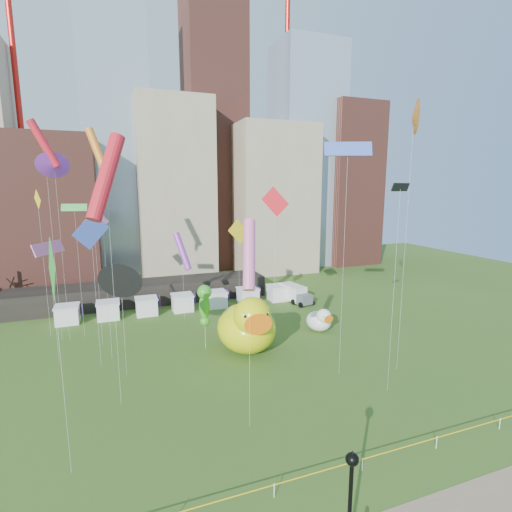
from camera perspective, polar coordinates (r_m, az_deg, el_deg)
name	(u,v)px	position (r m, az deg, el deg)	size (l,w,h in m)	color
ground	(274,497)	(26.09, 2.70, -32.10)	(160.00, 160.00, 0.00)	#35571B
skyline	(163,167)	(79.50, -13.59, 12.67)	(101.00, 23.00, 68.00)	brown
crane_left	(15,13)	(87.85, -32.09, 28.23)	(23.00, 1.00, 76.00)	red
crane_right	(291,50)	(95.03, 5.19, 28.09)	(23.00, 1.00, 76.00)	red
pavilion	(143,292)	(61.91, -16.40, -5.20)	(38.00, 6.00, 3.20)	black
vendor_tents	(183,303)	(56.84, -10.83, -6.85)	(33.24, 2.80, 2.40)	white
caution_tape	(274,487)	(25.63, 2.71, -30.97)	(50.00, 0.06, 0.90)	white
big_duck	(248,325)	(41.61, -1.24, -10.24)	(6.81, 8.84, 6.64)	#D6DC0B
small_duck	(320,320)	(48.69, 9.42, -9.35)	(3.16, 4.09, 3.06)	white
seahorse_green	(205,302)	(42.07, -7.62, -6.78)	(1.65, 2.02, 7.27)	silver
seahorse_purple	(256,320)	(40.84, 0.03, -9.45)	(1.37, 1.66, 5.39)	silver
lamppost	(350,495)	(21.27, 13.81, -31.15)	(0.61, 0.61, 5.87)	black
box_truck	(295,293)	(60.28, 5.75, -5.54)	(3.34, 6.30, 2.55)	silver
kite_0	(275,203)	(43.09, 2.83, 7.80)	(2.26, 2.51, 17.66)	silver
kite_1	(48,248)	(42.13, -28.39, 1.01)	(2.48, 3.71, 12.37)	silver
kite_2	(400,190)	(33.25, 20.60, 9.15)	(2.16, 0.97, 17.89)	silver
kite_3	(74,209)	(47.89, -25.33, 6.38)	(2.76, 0.92, 15.73)	silver
kite_4	(239,233)	(46.86, -2.58, 3.45)	(2.97, 0.89, 13.77)	silver
kite_5	(91,232)	(39.39, -23.25, 3.23)	(3.23, 1.50, 15.26)	silver
kite_6	(414,117)	(38.23, 22.37, 18.51)	(2.10, 2.71, 25.13)	silver
kite_7	(54,165)	(47.80, -27.73, 11.86)	(2.31, 2.05, 21.31)	silver
kite_8	(44,144)	(48.07, -28.92, 14.33)	(3.00, 0.98, 24.62)	silver
kite_9	(94,226)	(44.87, -22.87, 4.14)	(3.03, 1.98, 15.38)	silver
kite_10	(121,280)	(36.95, -19.39, -3.43)	(2.74, 2.10, 10.78)	silver
kite_11	(52,271)	(24.59, -27.96, -1.99)	(0.85, 3.65, 14.84)	silver
kite_12	(38,203)	(49.71, -29.60, 6.79)	(0.94, 1.98, 17.31)	silver
kite_13	(348,150)	(35.06, 13.47, 15.03)	(3.96, 2.05, 21.39)	silver
kite_14	(98,152)	(40.52, -22.41, 14.08)	(2.34, 2.49, 23.12)	silver
kite_15	(182,251)	(50.41, -10.87, 0.69)	(2.32, 2.82, 11.86)	silver
kite_16	(106,177)	(30.87, -21.34, 10.83)	(3.55, 3.49, 21.56)	silver
kite_17	(249,254)	(26.35, -1.02, 0.22)	(1.79, 2.96, 15.43)	silver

